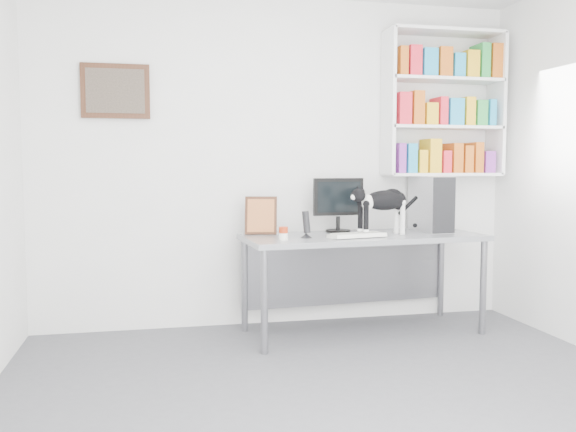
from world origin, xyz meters
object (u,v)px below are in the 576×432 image
Objects in this scene: monitor at (338,205)px; speaker at (306,224)px; pc_tower at (431,204)px; leaning_print at (261,215)px; desk at (363,284)px; cat at (383,212)px; bookshelf at (443,104)px; soup_can at (283,233)px; keyboard at (357,235)px.

monitor reaches higher than speaker.
pc_tower is 1.46× the size of leaning_print.
desk is 4.13× the size of pc_tower.
speaker is at bearing 164.32° from cat.
bookshelf reaches higher than cat.
cat is (-0.68, -0.39, -0.88)m from bookshelf.
bookshelf is 12.79× the size of soup_can.
speaker reaches higher than desk.
bookshelf is 1.18m from cat.
leaning_print is (-1.42, 0.04, -0.07)m from pc_tower.
pc_tower is at bearing 3.57° from cat.
pc_tower is 1.42m from leaning_print.
pc_tower is at bearing 14.68° from soup_can.
keyboard is (-0.11, -0.17, 0.41)m from desk.
soup_can is at bearing 169.70° from cat.
desk is 0.67m from monitor.
cat is at bearing 9.21° from soup_can.
monitor is at bearing 113.54° from cat.
desk is 0.84m from soup_can.
bookshelf reaches higher than leaning_print.
bookshelf is 1.68m from speaker.
pc_tower is 4.69× the size of soup_can.
pc_tower is (0.64, 0.14, 0.62)m from desk.
pc_tower reaches higher than leaning_print.
leaning_print is at bearing 141.04° from keyboard.
soup_can is at bearing -61.53° from leaning_print.
speaker is at bearing -161.88° from bookshelf.
leaning_print is at bearing -179.38° from monitor.
desk is 8.95× the size of speaker.
soup_can is at bearing -160.94° from bookshelf.
monitor is at bearing 14.44° from speaker.
speaker is at bearing -171.54° from desk.
desk is at bearing -158.87° from bookshelf.
leaning_print is at bearing 177.47° from pc_tower.
keyboard is 0.77m from leaning_print.
desk is at bearing 16.52° from soup_can.
pc_tower is at bearing 8.24° from desk.
bookshelf is at bearing 18.86° from leaning_print.
pc_tower reaches higher than speaker.
speaker is (-1.13, -0.26, -0.12)m from pc_tower.
monitor is at bearing 172.93° from pc_tower.
cat is (0.82, 0.13, 0.14)m from soup_can.
monitor reaches higher than keyboard.
pc_tower is 2.17× the size of speaker.
cat is at bearing -50.27° from monitor.
bookshelf is at bearing 15.71° from keyboard.
speaker is at bearing -168.26° from pc_tower.
pc_tower reaches higher than cat.
leaning_print is 0.41m from soup_can.
soup_can is at bearing 171.94° from keyboard.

